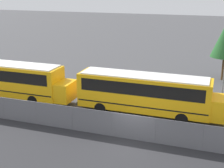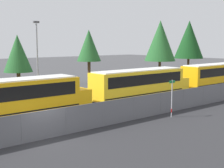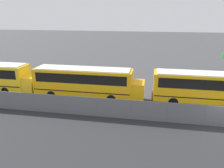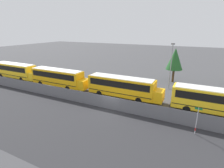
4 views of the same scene
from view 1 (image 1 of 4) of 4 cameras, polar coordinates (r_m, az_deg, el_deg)
The scene contains 4 objects.
ground_plane at distance 22.05m, azimuth 3.82°, elevation -10.08°, with size 200.00×200.00×0.00m, color #424244.
fence at distance 21.63m, azimuth 3.87°, elevation -7.88°, with size 101.75×0.07×1.84m.
school_bus_2 at distance 30.60m, azimuth -18.14°, elevation 1.08°, with size 12.13×2.47×3.39m.
school_bus_3 at distance 25.43m, azimuth 6.29°, elevation -1.40°, with size 12.13×2.47×3.39m.
Camera 1 is at (5.08, -18.88, 10.19)m, focal length 50.00 mm.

